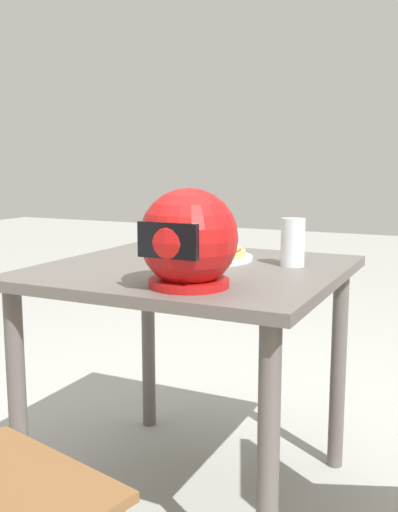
% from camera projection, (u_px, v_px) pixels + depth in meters
% --- Properties ---
extents(ground_plane, '(14.00, 14.00, 0.00)m').
position_uv_depth(ground_plane, '(193.00, 491.00, 1.81)').
color(ground_plane, '#9E9E99').
extents(dining_table, '(0.84, 0.82, 0.71)m').
position_uv_depth(dining_table, '(192.00, 300.00, 1.72)').
color(dining_table, '#5B5651').
rests_on(dining_table, ground).
extents(pizza_plate, '(0.29, 0.29, 0.01)m').
position_uv_depth(pizza_plate, '(205.00, 257.00, 1.82)').
color(pizza_plate, white).
rests_on(pizza_plate, dining_table).
extents(pizza, '(0.25, 0.25, 0.05)m').
position_uv_depth(pizza, '(205.00, 252.00, 1.81)').
color(pizza, tan).
rests_on(pizza, pizza_plate).
extents(motorcycle_helmet, '(0.24, 0.24, 0.24)m').
position_uv_depth(motorcycle_helmet, '(189.00, 240.00, 1.40)').
color(motorcycle_helmet, '#B21414').
rests_on(motorcycle_helmet, dining_table).
extents(drinking_glass, '(0.07, 0.07, 0.14)m').
position_uv_depth(drinking_glass, '(293.00, 242.00, 1.69)').
color(drinking_glass, silver).
rests_on(drinking_glass, dining_table).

